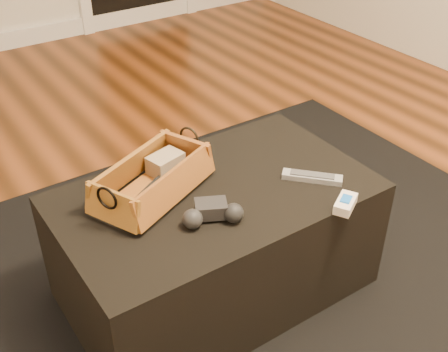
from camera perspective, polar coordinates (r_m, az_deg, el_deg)
floor at (r=2.03m, az=-5.78°, el=-12.61°), size 5.00×5.50×0.01m
area_rug at (r=2.02m, az=0.01°, el=-12.10°), size 2.60×2.00×0.01m
ottoman at (r=1.90m, az=-0.84°, el=-6.68°), size 1.00×0.60×0.42m
tv_remote at (r=1.74m, az=-7.22°, el=-1.56°), size 0.21×0.15×0.02m
cloth_bundle at (r=1.84m, az=-5.97°, el=1.31°), size 0.13×0.10×0.06m
wicker_basket at (r=1.75m, az=-7.25°, el=-0.49°), size 0.45×0.35×0.14m
game_controller at (r=1.63m, az=-1.19°, el=-3.79°), size 0.19×0.14×0.06m
silver_remote at (r=1.84m, az=8.95°, el=-0.09°), size 0.16×0.17×0.02m
cream_gadget at (r=1.73m, az=12.24°, el=-2.75°), size 0.11×0.09×0.04m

